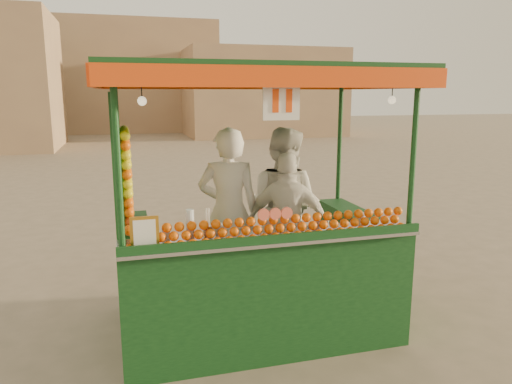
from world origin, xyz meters
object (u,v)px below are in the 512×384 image
object	(u,v)px
vendor_right	(288,224)
vendor_left	(229,211)
vendor_middle	(282,207)
juice_cart	(250,251)

from	to	relation	value
vendor_right	vendor_left	bearing A→B (deg)	4.23
vendor_middle	vendor_right	xyz separation A→B (m)	(-0.03, -0.29, -0.12)
vendor_left	vendor_middle	distance (m)	0.64
juice_cart	vendor_middle	distance (m)	0.77
vendor_left	vendor_right	size ratio (longest dim) A/B	1.17
vendor_left	vendor_middle	bearing A→B (deg)	-158.12
juice_cart	vendor_middle	xyz separation A→B (m)	(0.51, 0.48, 0.33)
juice_cart	vendor_left	world-z (taller)	juice_cart
juice_cart	vendor_left	xyz separation A→B (m)	(-0.13, 0.40, 0.34)
juice_cart	vendor_right	xyz separation A→B (m)	(0.48, 0.19, 0.21)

